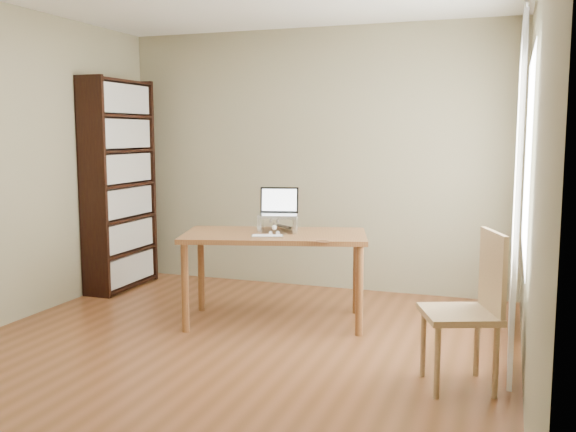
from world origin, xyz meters
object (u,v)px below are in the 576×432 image
object	(u,v)px
desk	(275,244)
laptop	(280,208)
keyboard	(267,236)
chair	(473,305)
bookshelf	(120,185)
cat	(276,224)

from	to	relation	value
desk	laptop	xyz separation A→B (m)	(0.00, 0.14, 0.28)
keyboard	chair	size ratio (longest dim) A/B	0.28
laptop	bookshelf	bearing A→B (deg)	150.11
desk	keyboard	world-z (taller)	keyboard
desk	bookshelf	bearing A→B (deg)	146.31
desk	chair	bearing A→B (deg)	-44.73
bookshelf	keyboard	size ratio (longest dim) A/B	7.67
keyboard	cat	xyz separation A→B (m)	(-0.05, 0.33, 0.05)
bookshelf	cat	xyz separation A→B (m)	(1.87, -0.52, -0.24)
laptop	desk	bearing A→B (deg)	-105.28
desk	chair	world-z (taller)	chair
bookshelf	laptop	size ratio (longest dim) A/B	5.67
laptop	chair	size ratio (longest dim) A/B	0.38
laptop	chair	bearing A→B (deg)	-48.26
bookshelf	cat	bearing A→B (deg)	-15.58
cat	chair	bearing A→B (deg)	-53.39
bookshelf	desk	xyz separation A→B (m)	(1.90, -0.63, -0.39)
bookshelf	laptop	world-z (taller)	bookshelf
bookshelf	keyboard	xyz separation A→B (m)	(1.92, -0.85, -0.29)
laptop	cat	xyz separation A→B (m)	(-0.03, -0.03, -0.13)
keyboard	cat	world-z (taller)	cat
laptop	cat	distance (m)	0.14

